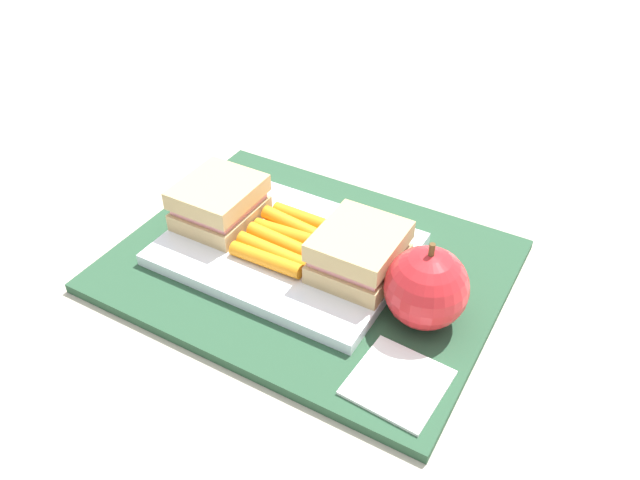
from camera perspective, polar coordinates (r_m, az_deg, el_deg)
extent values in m
plane|color=#B7AD99|center=(0.61, -1.01, -2.70)|extent=(2.40, 2.40, 0.00)
cube|color=#284C33|center=(0.61, -1.02, -2.34)|extent=(0.36, 0.28, 0.01)
cube|color=white|center=(0.61, -3.04, -0.81)|extent=(0.23, 0.17, 0.01)
cube|color=tan|center=(0.64, -8.99, 2.43)|extent=(0.07, 0.08, 0.02)
cube|color=pink|center=(0.64, -9.10, 3.37)|extent=(0.07, 0.07, 0.01)
cube|color=tan|center=(0.63, -9.22, 4.34)|extent=(0.07, 0.08, 0.02)
cube|color=tan|center=(0.58, 3.51, -2.11)|extent=(0.07, 0.08, 0.02)
cube|color=pink|center=(0.57, 3.56, -1.11)|extent=(0.07, 0.07, 0.01)
cube|color=tan|center=(0.56, 3.61, -0.09)|extent=(0.07, 0.08, 0.02)
cylinder|color=orange|center=(0.58, -4.91, -1.78)|extent=(0.08, 0.01, 0.02)
cylinder|color=orange|center=(0.59, -4.27, -1.06)|extent=(0.08, 0.01, 0.02)
cylinder|color=orange|center=(0.60, -3.39, -0.23)|extent=(0.08, 0.01, 0.02)
cylinder|color=orange|center=(0.61, -2.89, 0.53)|extent=(0.08, 0.01, 0.02)
cylinder|color=orange|center=(0.62, -2.16, 1.26)|extent=(0.08, 0.01, 0.02)
cylinder|color=orange|center=(0.63, -1.18, 1.88)|extent=(0.08, 0.01, 0.01)
sphere|color=red|center=(0.54, 9.60, -4.28)|extent=(0.07, 0.07, 0.07)
cylinder|color=brown|center=(0.51, 10.08, -0.90)|extent=(0.01, 0.00, 0.01)
cube|color=white|center=(0.51, 7.06, -12.67)|extent=(0.07, 0.07, 0.00)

